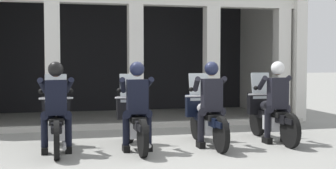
{
  "coord_description": "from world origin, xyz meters",
  "views": [
    {
      "loc": [
        -2.08,
        -7.93,
        1.62
      ],
      "look_at": [
        0.0,
        0.54,
        1.14
      ],
      "focal_mm": 49.1,
      "sensor_mm": 36.0,
      "label": 1
    }
  ],
  "objects_px": {
    "motorcycle_center_right": "(206,118)",
    "police_officer_center_right": "(211,97)",
    "police_officer_center_left": "(137,98)",
    "police_officer_far_left": "(56,99)",
    "police_officer_far_right": "(277,95)",
    "motorcycle_far_right": "(270,116)",
    "motorcycle_far_left": "(56,122)",
    "motorcycle_center_left": "(134,121)"
  },
  "relations": [
    {
      "from": "police_officer_center_left",
      "to": "police_officer_center_right",
      "type": "bearing_deg",
      "value": 8.95
    },
    {
      "from": "motorcycle_far_left",
      "to": "motorcycle_center_right",
      "type": "distance_m",
      "value": 2.77
    },
    {
      "from": "motorcycle_center_left",
      "to": "motorcycle_far_right",
      "type": "relative_size",
      "value": 1.0
    },
    {
      "from": "police_officer_center_left",
      "to": "police_officer_far_right",
      "type": "bearing_deg",
      "value": 10.8
    },
    {
      "from": "motorcycle_center_left",
      "to": "police_officer_center_left",
      "type": "relative_size",
      "value": 1.29
    },
    {
      "from": "police_officer_center_right",
      "to": "motorcycle_far_right",
      "type": "height_order",
      "value": "police_officer_center_right"
    },
    {
      "from": "motorcycle_center_right",
      "to": "police_officer_center_right",
      "type": "distance_m",
      "value": 0.52
    },
    {
      "from": "motorcycle_center_left",
      "to": "motorcycle_far_right",
      "type": "bearing_deg",
      "value": 10.8
    },
    {
      "from": "motorcycle_far_right",
      "to": "motorcycle_center_right",
      "type": "bearing_deg",
      "value": -168.51
    },
    {
      "from": "motorcycle_center_left",
      "to": "police_officer_center_right",
      "type": "relative_size",
      "value": 1.29
    },
    {
      "from": "police_officer_center_right",
      "to": "motorcycle_far_right",
      "type": "distance_m",
      "value": 1.51
    },
    {
      "from": "police_officer_far_left",
      "to": "motorcycle_far_right",
      "type": "xyz_separation_m",
      "value": [
        4.15,
        0.29,
        -0.44
      ]
    },
    {
      "from": "motorcycle_far_left",
      "to": "motorcycle_center_left",
      "type": "bearing_deg",
      "value": 9.68
    },
    {
      "from": "motorcycle_center_left",
      "to": "police_officer_far_left",
      "type": "bearing_deg",
      "value": -166.28
    },
    {
      "from": "motorcycle_far_left",
      "to": "police_officer_center_right",
      "type": "relative_size",
      "value": 1.29
    },
    {
      "from": "motorcycle_center_left",
      "to": "motorcycle_center_right",
      "type": "bearing_deg",
      "value": 8.95
    },
    {
      "from": "police_officer_far_left",
      "to": "motorcycle_far_right",
      "type": "bearing_deg",
      "value": 19.42
    },
    {
      "from": "police_officer_center_right",
      "to": "motorcycle_center_left",
      "type": "bearing_deg",
      "value": 178.44
    },
    {
      "from": "police_officer_far_left",
      "to": "police_officer_far_right",
      "type": "xyz_separation_m",
      "value": [
        4.15,
        0.0,
        0.0
      ]
    },
    {
      "from": "police_officer_far_left",
      "to": "police_officer_center_right",
      "type": "relative_size",
      "value": 1.0
    },
    {
      "from": "motorcycle_center_left",
      "to": "motorcycle_far_right",
      "type": "height_order",
      "value": "same"
    },
    {
      "from": "police_officer_center_left",
      "to": "police_officer_far_left",
      "type": "bearing_deg",
      "value": -177.97
    },
    {
      "from": "police_officer_center_left",
      "to": "police_officer_far_right",
      "type": "height_order",
      "value": "same"
    },
    {
      "from": "police_officer_far_left",
      "to": "police_officer_center_right",
      "type": "xyz_separation_m",
      "value": [
        2.77,
        -0.11,
        0.0
      ]
    },
    {
      "from": "police_officer_center_right",
      "to": "police_officer_far_right",
      "type": "height_order",
      "value": "same"
    },
    {
      "from": "motorcycle_far_right",
      "to": "police_officer_far_right",
      "type": "distance_m",
      "value": 0.52
    },
    {
      "from": "police_officer_far_left",
      "to": "police_officer_center_right",
      "type": "bearing_deg",
      "value": 13.12
    },
    {
      "from": "motorcycle_far_left",
      "to": "police_officer_far_right",
      "type": "distance_m",
      "value": 4.18
    },
    {
      "from": "police_officer_center_left",
      "to": "motorcycle_center_right",
      "type": "height_order",
      "value": "police_officer_center_left"
    },
    {
      "from": "police_officer_center_right",
      "to": "motorcycle_center_right",
      "type": "bearing_deg",
      "value": 98.69
    },
    {
      "from": "police_officer_far_left",
      "to": "motorcycle_center_left",
      "type": "bearing_deg",
      "value": 21.36
    },
    {
      "from": "motorcycle_far_left",
      "to": "police_officer_far_left",
      "type": "distance_m",
      "value": 0.52
    },
    {
      "from": "motorcycle_far_left",
      "to": "police_officer_far_left",
      "type": "relative_size",
      "value": 1.29
    },
    {
      "from": "police_officer_center_right",
      "to": "police_officer_far_right",
      "type": "distance_m",
      "value": 1.39
    },
    {
      "from": "motorcycle_far_right",
      "to": "police_officer_far_right",
      "type": "relative_size",
      "value": 1.29
    },
    {
      "from": "motorcycle_far_left",
      "to": "police_officer_center_right",
      "type": "distance_m",
      "value": 2.83
    },
    {
      "from": "police_officer_far_right",
      "to": "motorcycle_far_right",
      "type": "bearing_deg",
      "value": 96.42
    },
    {
      "from": "motorcycle_far_left",
      "to": "motorcycle_far_right",
      "type": "bearing_deg",
      "value": 15.51
    },
    {
      "from": "motorcycle_center_left",
      "to": "police_officer_center_left",
      "type": "distance_m",
      "value": 0.52
    },
    {
      "from": "motorcycle_center_right",
      "to": "police_officer_center_right",
      "type": "xyz_separation_m",
      "value": [
        -0.0,
        -0.28,
        0.44
      ]
    },
    {
      "from": "motorcycle_center_left",
      "to": "police_officer_center_right",
      "type": "xyz_separation_m",
      "value": [
        1.38,
        -0.26,
        0.44
      ]
    },
    {
      "from": "police_officer_far_right",
      "to": "police_officer_center_right",
      "type": "bearing_deg",
      "value": -168.51
    }
  ]
}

